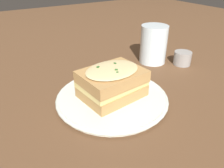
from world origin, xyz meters
TOP-DOWN VIEW (x-y plane):
  - ground_plane at (0.00, 0.00)m, footprint 2.40×2.40m
  - dinner_plate at (-0.01, -0.02)m, footprint 0.24×0.24m
  - sandwich at (-0.02, -0.02)m, footprint 0.14×0.11m
  - water_glass at (0.21, 0.10)m, footprint 0.08×0.08m
  - condiment_pot at (0.27, 0.04)m, footprint 0.05×0.05m

SIDE VIEW (x-z plane):
  - ground_plane at x=0.00m, z-range 0.00..0.00m
  - dinner_plate at x=-0.01m, z-range 0.00..0.02m
  - condiment_pot at x=0.27m, z-range 0.00..0.04m
  - sandwich at x=-0.02m, z-range 0.01..0.08m
  - water_glass at x=0.21m, z-range 0.00..0.11m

